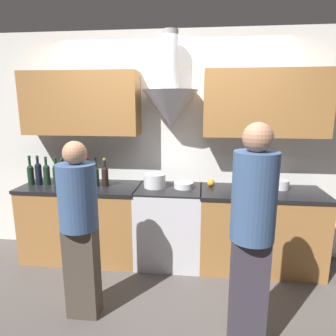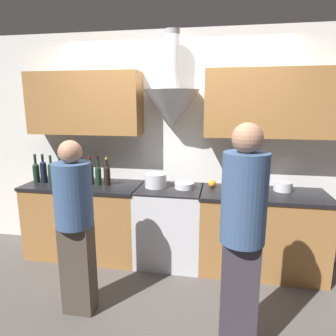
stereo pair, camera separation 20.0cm
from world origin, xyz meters
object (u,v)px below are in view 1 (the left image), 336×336
wine_bottle_7 (88,174)px  wine_bottle_6 (79,174)px  stove_range (169,225)px  wine_bottle_9 (105,175)px  saucepan (280,184)px  wine_bottle_4 (63,174)px  stock_pot (155,181)px  orange_fruit (211,183)px  person_foreground_left (79,224)px  wine_bottle_3 (56,173)px  wine_bottle_5 (70,173)px  person_foreground_right (252,230)px  mixing_bowl (184,185)px  wine_bottle_8 (96,175)px  wine_bottle_1 (38,172)px  wine_bottle_0 (31,173)px  wine_bottle_2 (47,173)px

wine_bottle_7 → wine_bottle_6: bearing=179.1°
stove_range → wine_bottle_9: 0.92m
stove_range → saucepan: (1.22, 0.11, 0.48)m
wine_bottle_4 → stock_pot: 1.06m
stove_range → wine_bottle_7: bearing=-179.5°
orange_fruit → person_foreground_left: size_ratio=0.06×
wine_bottle_3 → wine_bottle_6: bearing=0.1°
wine_bottle_4 → wine_bottle_9: 0.49m
wine_bottle_5 → person_foreground_right: 2.19m
wine_bottle_7 → saucepan: bearing=3.3°
wine_bottle_6 → wine_bottle_3: bearing=-179.9°
stove_range → stock_pot: (-0.16, 0.01, 0.51)m
mixing_bowl → wine_bottle_8: bearing=-178.2°
wine_bottle_9 → wine_bottle_1: bearing=-178.5°
wine_bottle_0 → saucepan: bearing=2.8°
stock_pot → wine_bottle_7: bearing=-178.3°
wine_bottle_5 → orange_fruit: size_ratio=4.27×
wine_bottle_7 → orange_fruit: wine_bottle_7 is taller
stove_range → wine_bottle_4: size_ratio=2.74×
wine_bottle_3 → wine_bottle_9: (0.58, 0.01, -0.01)m
wine_bottle_4 → wine_bottle_6: bearing=5.4°
stove_range → wine_bottle_2: 1.52m
mixing_bowl → wine_bottle_9: bearing=-178.6°
wine_bottle_7 → orange_fruit: size_ratio=3.93×
orange_fruit → mixing_bowl: bearing=-162.0°
wine_bottle_0 → wine_bottle_2: size_ratio=1.03×
orange_fruit → wine_bottle_8: bearing=-174.3°
wine_bottle_8 → saucepan: wine_bottle_8 is taller
saucepan → wine_bottle_0: bearing=-177.2°
wine_bottle_5 → mixing_bowl: 1.30m
wine_bottle_3 → wine_bottle_9: wine_bottle_3 is taller
wine_bottle_3 → stove_range: bearing=0.3°
wine_bottle_9 → orange_fruit: size_ratio=3.81×
wine_bottle_8 → wine_bottle_9: wine_bottle_8 is taller
person_foreground_left → person_foreground_right: bearing=-8.7°
wine_bottle_8 → person_foreground_left: person_foreground_left is taller
person_foreground_left → wine_bottle_7: bearing=106.9°
wine_bottle_1 → orange_fruit: 1.98m
wine_bottle_1 → wine_bottle_9: (0.78, 0.02, -0.01)m
wine_bottle_5 → wine_bottle_9: bearing=2.3°
wine_bottle_1 → stock_pot: (1.35, 0.04, -0.07)m
saucepan → person_foreground_left: bearing=-149.3°
mixing_bowl → stove_range: bearing=-172.7°
wine_bottle_1 → orange_fruit: size_ratio=4.00×
stock_pot → person_foreground_left: person_foreground_left is taller
stove_range → wine_bottle_6: size_ratio=2.58×
wine_bottle_0 → person_foreground_left: 1.38m
person_foreground_right → stock_pot: bearing=125.9°
stove_range → wine_bottle_2: wine_bottle_2 is taller
wine_bottle_6 → stove_range: bearing=0.4°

